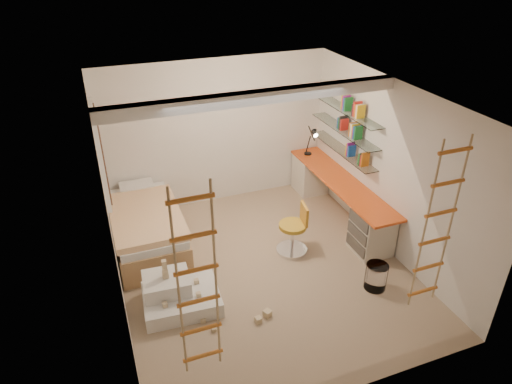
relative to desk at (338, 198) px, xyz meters
name	(u,v)px	position (x,y,z in m)	size (l,w,h in m)	color
floor	(263,269)	(-1.72, -0.86, -0.40)	(4.50, 4.50, 0.00)	tan
ceiling_beam	(256,97)	(-1.72, -0.56, 2.12)	(4.00, 0.18, 0.16)	white
window_frame	(99,154)	(-3.69, 0.64, 1.15)	(0.06, 1.15, 1.35)	white
window_blind	(102,153)	(-3.65, 0.64, 1.15)	(0.02, 1.00, 1.20)	#4C2D1E
rope_ladder_left	(197,286)	(-3.07, -2.61, 1.11)	(0.41, 0.04, 2.13)	orange
rope_ladder_right	(438,227)	(-0.37, -2.61, 1.11)	(0.41, 0.04, 2.13)	#C27121
waste_bin	(376,276)	(-0.41, -1.79, -0.21)	(0.31, 0.31, 0.38)	white
desk	(338,198)	(0.00, 0.00, 0.00)	(0.56, 2.80, 0.75)	#E6541B
shelves	(344,131)	(0.15, 0.27, 1.10)	(0.25, 1.80, 0.71)	white
bed	(147,227)	(-3.20, 0.36, -0.07)	(1.02, 2.00, 0.69)	#AD7F51
task_lamp	(313,138)	(-0.05, 0.96, 0.73)	(0.14, 0.36, 0.57)	black
swivel_chair	(294,235)	(-1.12, -0.61, -0.10)	(0.56, 0.56, 0.81)	gold
play_platform	(177,295)	(-3.05, -1.15, -0.23)	(1.03, 0.83, 0.44)	silver
toy_blocks	(199,295)	(-2.82, -1.38, -0.13)	(1.29, 0.84, 0.71)	#CCB284
books	(345,123)	(0.15, 0.27, 1.23)	(0.14, 0.70, 0.92)	orange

